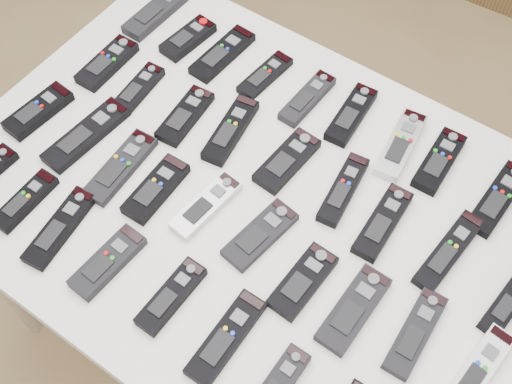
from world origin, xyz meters
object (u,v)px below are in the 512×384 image
Objects in this scene: remote_28 at (476,372)px; remote_32 at (108,262)px; remote_2 at (222,54)px; remote_25 at (303,281)px; remote_15 at (343,189)px; remote_10 at (107,63)px; remote_4 at (307,98)px; remote_6 at (400,145)px; remote_0 at (157,11)px; remote_34 at (226,338)px; remote_23 at (206,206)px; table at (256,212)px; remote_26 at (354,309)px; remote_19 at (38,111)px; remote_1 at (188,38)px; remote_8 at (498,199)px; remote_33 at (171,296)px; remote_5 at (351,115)px; remote_13 at (231,130)px; remote_12 at (185,116)px; remote_17 at (449,251)px; remote_30 at (25,201)px; remote_31 at (60,227)px; remote_16 at (383,222)px; remote_7 at (439,161)px; remote_24 at (260,235)px; remote_3 at (265,75)px; remote_27 at (415,333)px; remote_18 at (508,302)px; remote_11 at (138,90)px; remote_20 at (86,135)px; remote_22 at (156,189)px.

remote_28 is 0.70m from remote_32.
remote_2 is 0.61m from remote_25.
remote_10 is at bearing 174.08° from remote_15.
remote_4 is 0.23m from remote_6.
remote_0 reaches higher than remote_28.
remote_6 is 0.56m from remote_34.
remote_25 is (0.25, -0.03, 0.00)m from remote_23.
remote_34 is at bearing -64.95° from table.
remote_25 is 0.11m from remote_26.
remote_19 is (-0.66, -0.21, 0.00)m from remote_15.
remote_4 is at bearing 83.91° from remote_32.
remote_1 is 0.76× the size of remote_8.
remote_23 is 1.06× the size of remote_33.
remote_5 and remote_13 have the same top height.
remote_12 is at bearing -176.12° from remote_13.
remote_17 and remote_30 have the same top height.
remote_31 is at bearing -177.90° from remote_32.
remote_16 is at bearing -4.21° from remote_12.
remote_32 is at bearing -155.33° from remote_26.
remote_7 is 0.84× the size of remote_17.
remote_5 is 0.36m from remote_24.
remote_25 is at bearing -27.28° from remote_1.
remote_5 is 0.97× the size of remote_16.
remote_25 is (0.35, -0.38, 0.00)m from remote_3.
remote_27 is at bearing -71.98° from remote_7.
remote_18 is at bearing -10.72° from remote_2.
remote_1 is at bearing -176.49° from remote_4.
remote_3 is (0.22, 0.01, -0.00)m from remote_1.
remote_15 is 1.09× the size of remote_19.
remote_15 is (0.52, 0.04, 0.00)m from remote_11.
remote_16 reaches higher than remote_8.
remote_28 is at bearing -81.15° from remote_18.
remote_26 is at bearing 4.63° from remote_19.
remote_10 reaches higher than remote_3.
remote_12 is 0.39m from remote_15.
remote_5 is at bearing 110.35° from remote_25.
remote_13 is (0.25, -0.16, 0.00)m from remote_1.
table is 0.47m from remote_1.
remote_2 is 1.11× the size of remote_4.
remote_34 is at bearing -130.61° from remote_26.
remote_6 reaches higher than remote_11.
remote_8 is 0.96× the size of remote_17.
remote_28 is at bearing -33.61° from remote_15.
remote_28 is 1.02× the size of remote_31.
remote_17 is at bearing -33.85° from remote_5.
remote_16 is 0.27m from remote_18.
remote_7 and remote_33 have the same top height.
remote_11 is 0.74× the size of remote_20.
remote_18 is (0.80, -0.20, -0.00)m from remote_2.
remote_22 is at bearing -124.44° from remote_5.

